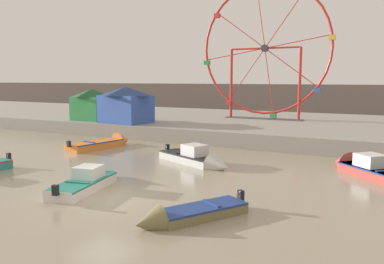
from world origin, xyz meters
TOP-DOWN VIEW (x-y plane):
  - ground_plane at (0.00, 0.00)m, footprint 240.00×240.00m
  - quay_promenade at (0.00, 25.32)m, footprint 110.00×21.42m
  - distant_town_skyline at (0.00, 47.46)m, footprint 140.00×3.00m
  - motorboat_faded_red at (9.55, 10.31)m, footprint 5.18×4.97m
  - motorboat_pale_grey at (0.46, 8.29)m, footprint 5.87×3.62m
  - motorboat_white_red_stripe at (-1.89, 1.49)m, footprint 2.45×5.46m
  - motorboat_olive_wood at (4.41, -0.75)m, footprint 3.24×4.51m
  - motorboat_orange_hull at (-8.86, 10.71)m, footprint 2.34×5.84m
  - ferris_wheel_red_frame at (-1.29, 25.98)m, footprint 13.24×1.20m
  - carnival_booth_blue_tent at (-11.36, 16.64)m, footprint 4.91×3.99m
  - carnival_booth_green_kiosk at (-15.86, 17.13)m, footprint 3.75×3.17m

SIDE VIEW (x-z plane):
  - ground_plane at x=0.00m, z-range 0.00..0.00m
  - motorboat_olive_wood at x=4.41m, z-range -0.34..0.81m
  - motorboat_orange_hull at x=-8.86m, z-range -0.41..1.00m
  - motorboat_white_red_stripe at x=-1.89m, z-range -0.41..1.08m
  - motorboat_pale_grey at x=0.46m, z-range -0.46..1.17m
  - motorboat_faded_red at x=9.55m, z-range -0.49..1.21m
  - quay_promenade at x=0.00m, z-range 0.00..1.18m
  - distant_town_skyline at x=0.00m, z-range 0.00..4.40m
  - carnival_booth_green_kiosk at x=-15.86m, z-range 1.24..4.31m
  - carnival_booth_blue_tent at x=-11.36m, z-range 1.24..4.55m
  - ferris_wheel_red_frame at x=-1.29m, z-range 1.21..14.77m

